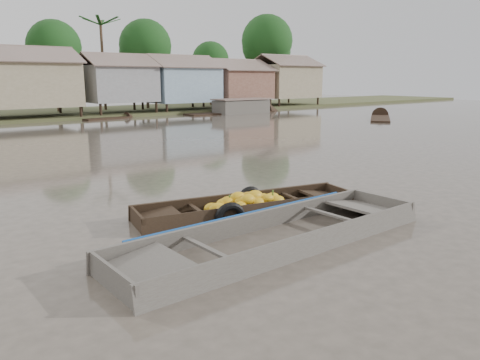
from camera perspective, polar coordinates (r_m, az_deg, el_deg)
ground at (r=10.81m, az=3.85°, el=-4.36°), size 120.00×120.00×0.00m
riverbank at (r=40.77m, az=-24.62°, el=11.24°), size 120.00×12.47×10.22m
banana_boat at (r=10.91m, az=0.64°, el=-3.40°), size 5.49×2.40×0.76m
viewer_boat at (r=9.08m, az=4.57°, el=-7.38°), size 6.83×1.85×0.55m
distant_boats at (r=37.62m, az=-6.50°, el=7.90°), size 46.51×16.02×1.38m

